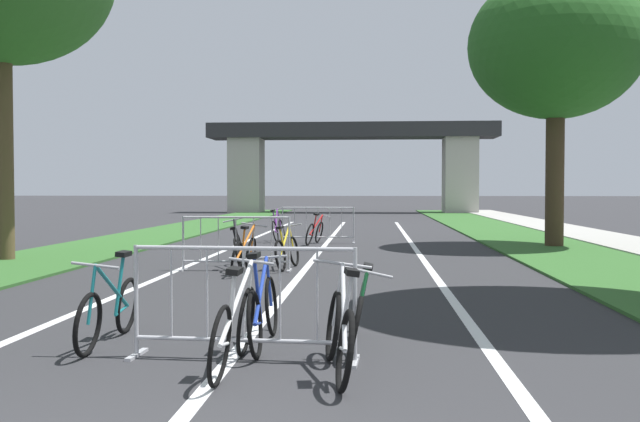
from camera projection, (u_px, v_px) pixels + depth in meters
The scene contains 21 objects.
grass_verge_left at pixel (166, 233), 24.50m from camera, with size 2.96×51.96×0.05m, color #2D5B26.
grass_verge_right at pixel (508, 234), 23.62m from camera, with size 2.96×51.96×0.05m, color #2D5B26.
sidewalk_path_right at pixel (587, 234), 23.43m from camera, with size 2.26×51.96×0.08m, color #9E9B93.
lane_stripe_center at pixel (321, 250), 17.85m from camera, with size 0.14×30.06×0.01m, color silver.
lane_stripe_right_lane at pixel (417, 251), 17.67m from camera, with size 0.14×30.06×0.01m, color silver.
lane_stripe_left_lane at pixel (227, 249), 18.04m from camera, with size 0.14×30.06×0.01m, color silver.
overpass_bridge at pixel (352, 153), 45.55m from camera, with size 18.72×2.96×5.83m.
tree_right_cypress_far at pixel (556, 46), 18.54m from camera, with size 4.64×4.64×7.38m.
crowd_barrier_nearest at pixel (243, 304), 6.42m from camera, with size 2.14×0.55×1.05m.
crowd_barrier_second at pixel (236, 244), 13.38m from camera, with size 2.12×0.46×1.05m.
crowd_barrier_third at pixel (318, 225), 20.16m from camera, with size 2.13×0.47×1.05m.
bicycle_orange_0 at pixel (244, 254), 12.94m from camera, with size 0.52×1.66×0.94m.
bicycle_silver_1 at pixel (339, 333), 5.88m from camera, with size 0.54×1.65×0.95m.
bicycle_red_2 at pixel (315, 232), 19.73m from camera, with size 0.67×1.61×0.90m.
bicycle_white_3 at pixel (235, 327), 6.03m from camera, with size 0.43×1.69×0.94m.
bicycle_blue_4 at pixel (263, 310), 6.95m from camera, with size 0.45×1.69×0.97m.
bicycle_yellow_5 at pixel (287, 251), 13.70m from camera, with size 0.53×1.59×0.88m.
bicycle_purple_6 at pixel (278, 229), 20.76m from camera, with size 0.45×1.71×1.01m.
bicycle_black_7 at pixel (239, 250), 13.77m from camera, with size 0.64×1.75×1.00m.
bicycle_teal_8 at pixel (110, 310), 7.05m from camera, with size 0.46×1.68×0.93m.
bicycle_green_9 at pixel (358, 314), 6.91m from camera, with size 0.47×1.65×0.87m.
Camera 1 is at (1.30, -2.74, 1.58)m, focal length 39.15 mm.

